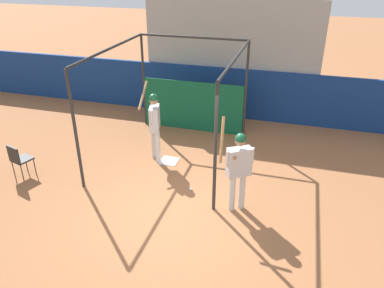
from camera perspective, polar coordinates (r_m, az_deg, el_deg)
name	(u,v)px	position (r m, az deg, el deg)	size (l,w,h in m)	color
ground_plane	(173,215)	(7.75, -2.88, -10.74)	(60.00, 60.00, 0.00)	#935B38
outfield_wall	(228,93)	(12.07, 5.51, 7.75)	(24.00, 0.12, 1.60)	navy
bleacher_section	(241,47)	(13.75, 7.46, 14.51)	(5.40, 4.00, 3.68)	#9E9E99
batting_cage	(186,97)	(10.27, -0.92, 7.11)	(3.12, 3.78, 2.77)	#282828
home_plate	(169,161)	(9.61, -3.48, -2.58)	(0.44, 0.44, 0.02)	white
player_batter	(154,121)	(9.26, -5.76, 3.55)	(0.59, 0.86, 1.92)	silver
player_waiting	(238,165)	(7.39, 7.07, -3.21)	(0.67, 0.69, 2.03)	silver
folding_chair	(18,158)	(9.58, -24.95, -1.91)	(0.50, 0.50, 0.84)	black
baseball	(191,189)	(8.44, -0.18, -6.87)	(0.07, 0.07, 0.07)	white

